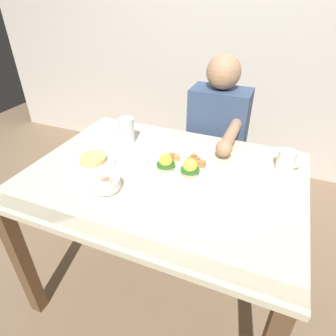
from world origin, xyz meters
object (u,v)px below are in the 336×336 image
fruit_bowl (106,183)px  side_plate (93,161)px  fork (101,133)px  eggs_benedict_plate (179,168)px  coffee_mug (287,160)px  diner_person (216,139)px  dining_table (163,194)px  water_glass_near (127,132)px

fruit_bowl → side_plate: bearing=137.9°
fork → side_plate: bearing=-63.0°
eggs_benedict_plate → coffee_mug: (0.43, 0.20, 0.03)m
fruit_bowl → fork: 0.54m
diner_person → dining_table: bearing=-99.1°
dining_table → coffee_mug: (0.49, 0.25, 0.16)m
fork → side_plate: size_ratio=0.76×
fork → coffee_mug: bearing=-0.1°
eggs_benedict_plate → side_plate: eggs_benedict_plate is taller
coffee_mug → fork: coffee_mug is taller
coffee_mug → water_glass_near: 0.79m
dining_table → coffee_mug: coffee_mug is taller
dining_table → fork: (-0.48, 0.25, 0.11)m
water_glass_near → dining_table: bearing=-36.0°
eggs_benedict_plate → fruit_bowl: bearing=-135.3°
eggs_benedict_plate → water_glass_near: bearing=154.2°
diner_person → fork: bearing=-148.7°
water_glass_near → diner_person: 0.57m
eggs_benedict_plate → diner_person: 0.57m
dining_table → fruit_bowl: 0.29m
fruit_bowl → diner_person: diner_person is taller
coffee_mug → side_plate: size_ratio=0.56×
coffee_mug → diner_person: (-0.40, 0.35, -0.14)m
fruit_bowl → fork: size_ratio=0.79×
diner_person → fruit_bowl: bearing=-108.9°
eggs_benedict_plate → diner_person: size_ratio=0.24×
dining_table → fruit_bowl: fruit_bowl is taller
eggs_benedict_plate → coffee_mug: size_ratio=2.42×
coffee_mug → diner_person: size_ratio=0.10×
dining_table → water_glass_near: (-0.30, 0.22, 0.16)m
side_plate → diner_person: bearing=55.8°
eggs_benedict_plate → water_glass_near: water_glass_near is taller
side_plate → water_glass_near: bearing=80.8°
diner_person → eggs_benedict_plate: bearing=-93.7°
dining_table → fruit_bowl: bearing=-132.8°
dining_table → eggs_benedict_plate: bearing=35.8°
dining_table → side_plate: 0.36m
fork → side_plate: (0.15, -0.29, 0.01)m
side_plate → dining_table: bearing=6.5°
dining_table → diner_person: size_ratio=1.05×
side_plate → diner_person: (0.43, 0.64, -0.10)m
fruit_bowl → diner_person: (0.27, 0.79, -0.12)m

